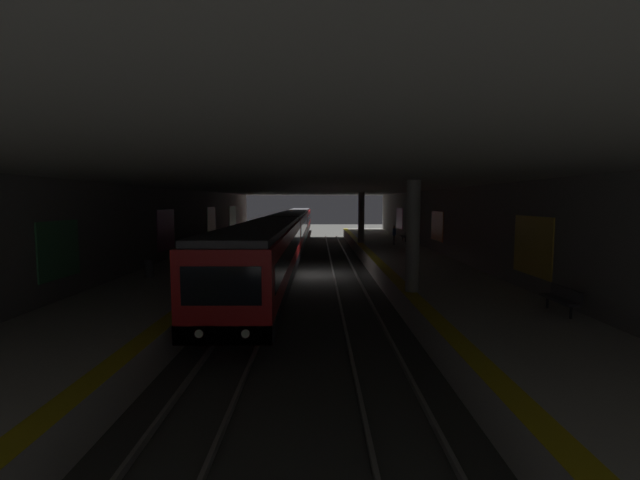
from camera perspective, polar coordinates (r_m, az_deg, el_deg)
The scene contains 21 objects.
ground_plane at distance 27.22m, azimuth -1.27°, elevation -4.77°, with size 120.00×120.00×0.00m, color #42423F.
track_left at distance 27.26m, azimuth 3.37°, elevation -4.59°, with size 60.00×1.53×0.16m.
track_right at distance 27.34m, azimuth -5.90°, elevation -4.58°, with size 60.00×1.53×0.16m.
platform_left at distance 27.80m, azimuth 12.38°, elevation -3.58°, with size 60.00×5.30×1.06m.
platform_right at distance 28.03m, azimuth -14.81°, elevation -3.56°, with size 60.00×5.30×1.06m.
wall_left at distance 28.35m, azimuth 18.18°, elevation 1.08°, with size 60.00×0.56×5.60m.
wall_right at distance 28.71m, azimuth -20.49°, elevation 1.06°, with size 60.00×0.56×5.60m.
ceiling_slab at distance 26.83m, azimuth -1.30°, elevation 7.53°, with size 60.00×19.40×0.40m.
pillar_near at distance 17.47m, azimuth 12.53°, elevation 0.49°, with size 0.56×0.56×4.55m.
pillar_far at distance 37.78m, azimuth 5.63°, elevation 3.09°, with size 0.56×0.56×4.55m.
metro_train at distance 40.47m, azimuth -4.05°, elevation 1.40°, with size 57.74×2.83×3.49m.
bench_left_near at distance 16.09m, azimuth 30.00°, elevation -6.80°, with size 1.70×0.47×0.86m.
bench_left_mid at distance 39.69m, azimuth 11.46°, elevation 0.58°, with size 1.70×0.47×0.86m.
bench_right_near at distance 36.85m, azimuth -14.42°, elevation 0.17°, with size 1.70×0.47×0.86m.
bench_right_mid at distance 44.01m, azimuth -12.08°, elevation 1.02°, with size 1.70×0.47×0.86m.
person_waiting_near at distance 38.51m, azimuth -10.33°, elevation 0.93°, with size 0.60×0.22×1.56m.
person_walking_mid at distance 24.71m, azimuth -15.09°, elevation -1.26°, with size 0.60×0.24×1.76m.
person_standing_far at distance 36.17m, azimuth 10.05°, elevation 0.73°, with size 0.60×0.22×1.63m.
suitcase_rolling at distance 27.77m, azimuth -14.89°, elevation -1.88°, with size 0.37×0.27×0.95m.
backpack_on_floor at distance 36.75m, azimuth -12.66°, elevation -0.31°, with size 0.30×0.20×0.40m.
trash_bin at distance 22.20m, azimuth -22.21°, elevation -3.59°, with size 0.44×0.44×0.85m.
Camera 1 is at (-26.80, -0.49, 4.74)m, focal length 23.54 mm.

